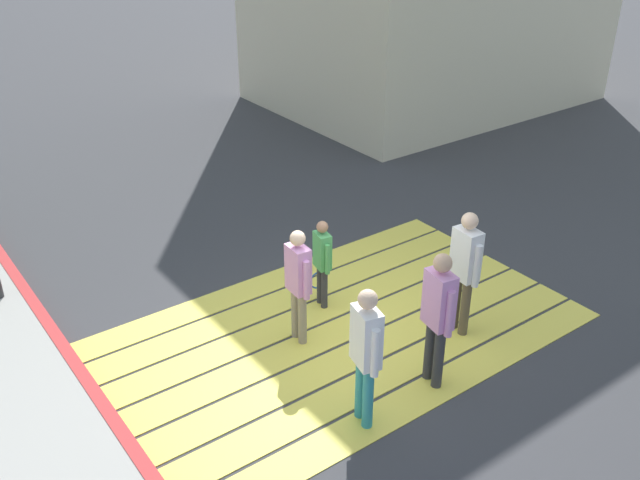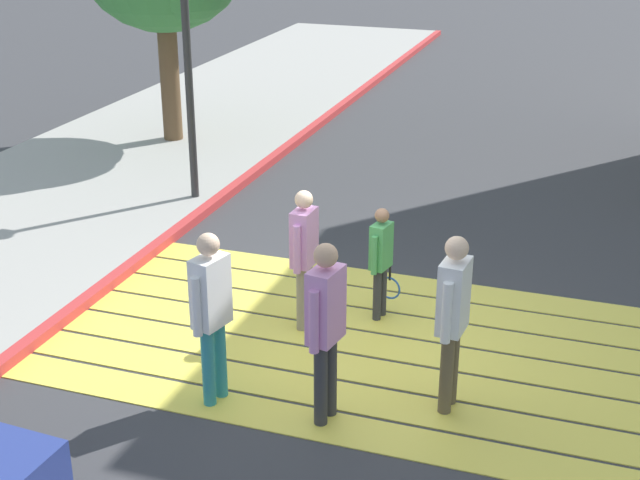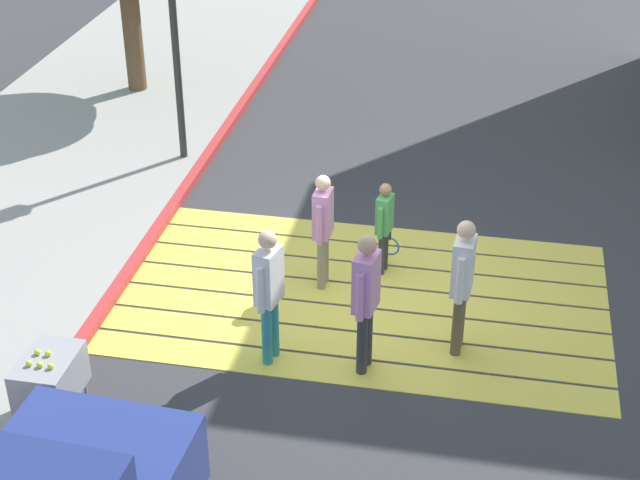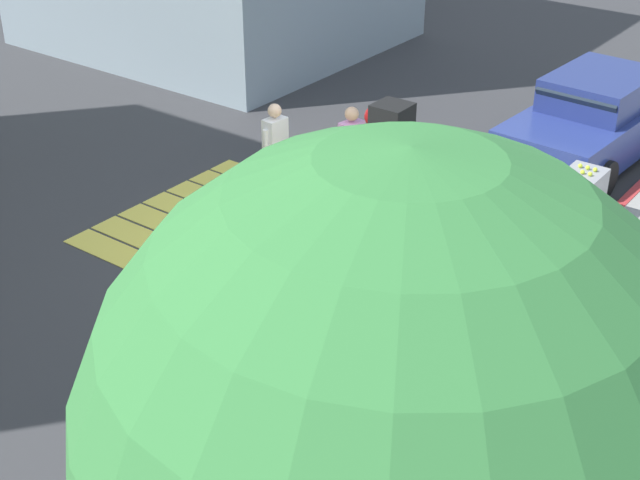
{
  "view_description": "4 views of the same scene",
  "coord_description": "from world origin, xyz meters",
  "px_view_note": "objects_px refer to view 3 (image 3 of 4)",
  "views": [
    {
      "loc": [
        -4.96,
        -6.26,
        5.7
      ],
      "look_at": [
        0.23,
        0.8,
        1.0
      ],
      "focal_mm": 39.58,
      "sensor_mm": 36.0,
      "label": 1
    },
    {
      "loc": [
        2.55,
        -8.41,
        4.86
      ],
      "look_at": [
        -0.26,
        -0.23,
        1.28
      ],
      "focal_mm": 50.37,
      "sensor_mm": 36.0,
      "label": 2
    },
    {
      "loc": [
        1.49,
        -10.76,
        7.21
      ],
      "look_at": [
        -0.59,
        -0.0,
        0.81
      ],
      "focal_mm": 54.83,
      "sensor_mm": 36.0,
      "label": 3
    },
    {
      "loc": [
        -7.21,
        9.27,
        6.81
      ],
      "look_at": [
        -0.67,
        0.51,
        0.71
      ],
      "focal_mm": 51.08,
      "sensor_mm": 36.0,
      "label": 4
    }
  ],
  "objects_px": {
    "tennis_ball_cart": "(50,378)",
    "pedestrian_teen_behind": "(269,287)",
    "pedestrian_child_with_racket": "(385,223)",
    "pedestrian_adult_lead": "(366,294)",
    "pedestrian_adult_trailing": "(462,277)",
    "pedestrian_adult_side": "(323,223)"
  },
  "relations": [
    {
      "from": "tennis_ball_cart",
      "to": "pedestrian_child_with_racket",
      "type": "bearing_deg",
      "value": 51.78
    },
    {
      "from": "pedestrian_adult_lead",
      "to": "pedestrian_adult_trailing",
      "type": "distance_m",
      "value": 1.2
    },
    {
      "from": "tennis_ball_cart",
      "to": "pedestrian_child_with_racket",
      "type": "xyz_separation_m",
      "value": [
        3.07,
        3.9,
        0.07
      ]
    },
    {
      "from": "pedestrian_adult_side",
      "to": "pedestrian_teen_behind",
      "type": "distance_m",
      "value": 1.76
    },
    {
      "from": "pedestrian_child_with_racket",
      "to": "pedestrian_adult_lead",
      "type": "bearing_deg",
      "value": -88.14
    },
    {
      "from": "pedestrian_adult_lead",
      "to": "pedestrian_teen_behind",
      "type": "bearing_deg",
      "value": -178.07
    },
    {
      "from": "tennis_ball_cart",
      "to": "pedestrian_adult_trailing",
      "type": "relative_size",
      "value": 0.56
    },
    {
      "from": "pedestrian_adult_trailing",
      "to": "pedestrian_adult_side",
      "type": "bearing_deg",
      "value": 149.18
    },
    {
      "from": "pedestrian_adult_lead",
      "to": "pedestrian_teen_behind",
      "type": "height_order",
      "value": "pedestrian_adult_lead"
    },
    {
      "from": "pedestrian_adult_lead",
      "to": "pedestrian_teen_behind",
      "type": "xyz_separation_m",
      "value": [
        -1.13,
        -0.04,
        -0.02
      ]
    },
    {
      "from": "pedestrian_adult_side",
      "to": "pedestrian_child_with_racket",
      "type": "bearing_deg",
      "value": 33.68
    },
    {
      "from": "pedestrian_adult_lead",
      "to": "pedestrian_teen_behind",
      "type": "distance_m",
      "value": 1.13
    },
    {
      "from": "tennis_ball_cart",
      "to": "pedestrian_adult_side",
      "type": "height_order",
      "value": "pedestrian_adult_side"
    },
    {
      "from": "pedestrian_adult_lead",
      "to": "pedestrian_adult_side",
      "type": "relative_size",
      "value": 1.1
    },
    {
      "from": "pedestrian_adult_trailing",
      "to": "pedestrian_adult_side",
      "type": "distance_m",
      "value": 2.19
    },
    {
      "from": "pedestrian_adult_lead",
      "to": "pedestrian_adult_side",
      "type": "bearing_deg",
      "value": 115.88
    },
    {
      "from": "tennis_ball_cart",
      "to": "pedestrian_adult_lead",
      "type": "height_order",
      "value": "pedestrian_adult_lead"
    },
    {
      "from": "tennis_ball_cart",
      "to": "pedestrian_adult_trailing",
      "type": "height_order",
      "value": "pedestrian_adult_trailing"
    },
    {
      "from": "tennis_ball_cart",
      "to": "pedestrian_teen_behind",
      "type": "relative_size",
      "value": 0.57
    },
    {
      "from": "tennis_ball_cart",
      "to": "pedestrian_adult_trailing",
      "type": "xyz_separation_m",
      "value": [
        4.2,
        2.27,
        0.35
      ]
    },
    {
      "from": "pedestrian_adult_lead",
      "to": "pedestrian_child_with_racket",
      "type": "height_order",
      "value": "pedestrian_adult_lead"
    },
    {
      "from": "pedestrian_adult_trailing",
      "to": "pedestrian_child_with_racket",
      "type": "relative_size",
      "value": 1.32
    }
  ]
}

